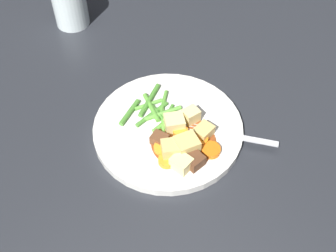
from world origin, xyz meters
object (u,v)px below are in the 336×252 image
object	(u,v)px
dinner_plate	(168,129)
potato_chunk_2	(204,132)
potato_chunk_0	(181,163)
carrot_slice_4	(162,148)
carrot_slice_1	(211,150)
water_glass	(70,6)
carrot_slice_2	(167,161)
carrot_slice_0	(199,139)
potato_chunk_3	(170,150)
potato_chunk_4	(191,116)
meat_chunk_0	(160,139)
meat_chunk_1	(194,160)
carrot_slice_3	(180,132)
potato_chunk_5	(187,146)
potato_chunk_1	(174,123)
fork	(223,134)

from	to	relation	value
dinner_plate	potato_chunk_2	bearing A→B (deg)	32.86
dinner_plate	potato_chunk_0	xyz separation A→B (m)	(0.08, -0.03, 0.02)
carrot_slice_4	potato_chunk_0	world-z (taller)	potato_chunk_0
carrot_slice_1	water_glass	world-z (taller)	water_glass
carrot_slice_1	carrot_slice_2	xyz separation A→B (m)	(-0.03, -0.07, -0.00)
dinner_plate	carrot_slice_0	bearing A→B (deg)	20.18
potato_chunk_3	potato_chunk_4	world-z (taller)	potato_chunk_3
potato_chunk_2	meat_chunk_0	xyz separation A→B (m)	(-0.03, -0.07, -0.00)
dinner_plate	carrot_slice_0	world-z (taller)	carrot_slice_0
carrot_slice_0	meat_chunk_1	distance (m)	0.05
carrot_slice_2	carrot_slice_4	distance (m)	0.02
dinner_plate	carrot_slice_4	distance (m)	0.05
carrot_slice_4	potato_chunk_0	size ratio (longest dim) A/B	0.93
dinner_plate	carrot_slice_3	world-z (taller)	carrot_slice_3
meat_chunk_1	potato_chunk_5	bearing A→B (deg)	167.86
carrot_slice_4	potato_chunk_1	distance (m)	0.05
carrot_slice_4	water_glass	size ratio (longest dim) A/B	0.32
fork	water_glass	xyz separation A→B (m)	(-0.45, -0.05, 0.03)
carrot_slice_0	meat_chunk_1	bearing A→B (deg)	-50.24
carrot_slice_3	carrot_slice_4	world-z (taller)	carrot_slice_3
carrot_slice_2	potato_chunk_1	distance (m)	0.07
potato_chunk_0	carrot_slice_3	bearing A→B (deg)	143.37
carrot_slice_3	potato_chunk_4	bearing A→B (deg)	111.26
potato_chunk_1	water_glass	world-z (taller)	water_glass
carrot_slice_1	potato_chunk_0	xyz separation A→B (m)	(-0.01, -0.06, 0.01)
carrot_slice_0	carrot_slice_3	xyz separation A→B (m)	(-0.03, -0.02, 0.00)
dinner_plate	meat_chunk_1	size ratio (longest dim) A/B	9.37
carrot_slice_3	potato_chunk_3	size ratio (longest dim) A/B	0.87
potato_chunk_0	potato_chunk_3	distance (m)	0.03
meat_chunk_1	fork	xyz separation A→B (m)	(-0.02, 0.08, -0.01)
carrot_slice_4	potato_chunk_2	world-z (taller)	potato_chunk_2
potato_chunk_3	carrot_slice_2	bearing A→B (deg)	-57.80
carrot_slice_3	fork	size ratio (longest dim) A/B	0.18
fork	carrot_slice_3	bearing A→B (deg)	-127.87
carrot_slice_3	potato_chunk_0	distance (m)	0.07
carrot_slice_3	carrot_slice_4	size ratio (longest dim) A/B	0.90
fork	potato_chunk_4	bearing A→B (deg)	-156.72
potato_chunk_5	water_glass	world-z (taller)	water_glass
carrot_slice_1	potato_chunk_5	xyz separation A→B (m)	(-0.02, -0.03, 0.01)
potato_chunk_0	fork	xyz separation A→B (m)	(-0.01, 0.10, -0.01)
potato_chunk_2	potato_chunk_5	distance (m)	0.04
potato_chunk_2	potato_chunk_3	xyz separation A→B (m)	(-0.00, -0.07, 0.00)
potato_chunk_4	meat_chunk_0	xyz separation A→B (m)	(0.01, -0.07, -0.00)
dinner_plate	meat_chunk_1	world-z (taller)	meat_chunk_1
meat_chunk_0	potato_chunk_2	bearing A→B (deg)	63.89
carrot_slice_1	potato_chunk_4	world-z (taller)	potato_chunk_4
dinner_plate	potato_chunk_5	world-z (taller)	potato_chunk_5
potato_chunk_5	potato_chunk_4	bearing A→B (deg)	135.18
carrot_slice_4	water_glass	xyz separation A→B (m)	(-0.41, 0.06, 0.02)
meat_chunk_1	water_glass	bearing A→B (deg)	176.07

